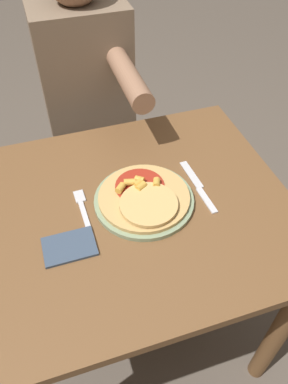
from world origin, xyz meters
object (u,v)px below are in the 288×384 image
at_px(pizza, 144,197).
at_px(fork, 83,210).
at_px(plate, 144,200).
at_px(knife, 199,187).
at_px(dining_table, 131,237).
at_px(person_diner, 89,100).

relative_size(pizza, fork, 1.45).
xyz_separation_m(plate, knife, (0.17, 0.00, -0.00)).
bearing_deg(dining_table, plate, 8.52).
relative_size(dining_table, fork, 5.17).
height_order(fork, person_diner, person_diner).
relative_size(fork, person_diner, 0.14).
relative_size(pizza, knife, 1.15).
xyz_separation_m(dining_table, pizza, (0.04, 0.00, 0.16)).
bearing_deg(person_diner, plate, -87.05).
bearing_deg(pizza, knife, 3.14).
relative_size(dining_table, knife, 4.10).
xyz_separation_m(plate, pizza, (-0.00, -0.00, 0.02)).
xyz_separation_m(knife, person_diner, (-0.20, 0.60, -0.03)).
height_order(plate, pizza, pizza).
height_order(pizza, fork, pizza).
relative_size(plate, person_diner, 0.22).
height_order(fork, knife, same).
distance_m(pizza, knife, 0.17).
height_order(knife, person_diner, person_diner).
bearing_deg(pizza, fork, 170.94).
distance_m(plate, person_diner, 0.61).
bearing_deg(person_diner, knife, -71.51).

